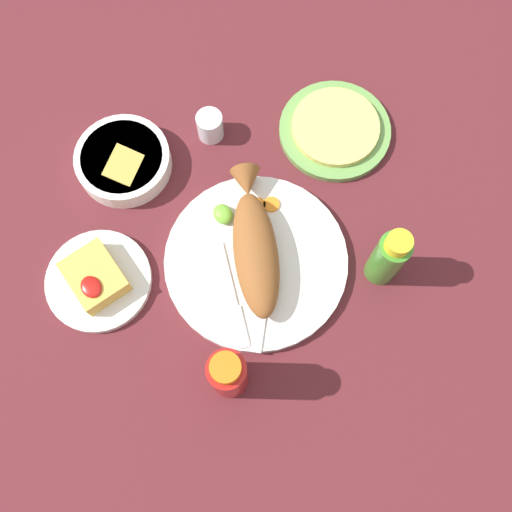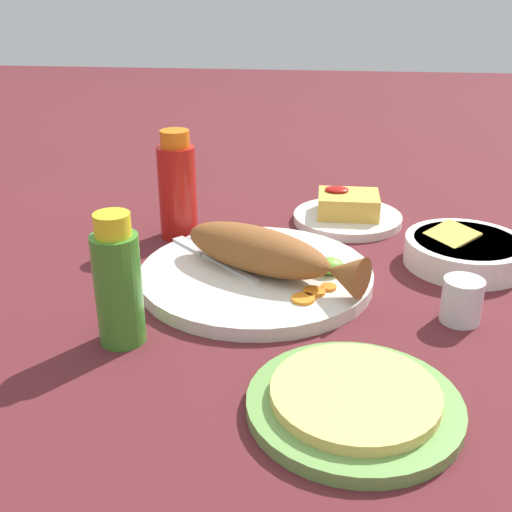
{
  "view_description": "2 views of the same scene",
  "coord_description": "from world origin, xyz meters",
  "px_view_note": "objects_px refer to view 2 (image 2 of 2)",
  "views": [
    {
      "loc": [
        0.24,
        -0.17,
        0.94
      ],
      "look_at": [
        0.0,
        0.0,
        0.04
      ],
      "focal_mm": 40.0,
      "sensor_mm": 36.0,
      "label": 1
    },
    {
      "loc": [
        -0.08,
        0.78,
        0.39
      ],
      "look_at": [
        0.0,
        0.0,
        0.04
      ],
      "focal_mm": 45.0,
      "sensor_mm": 36.0,
      "label": 2
    }
  ],
  "objects_px": {
    "fork_near": "(209,255)",
    "hot_sauce_bottle_red": "(177,188)",
    "fork_far": "(235,246)",
    "fried_fish": "(266,252)",
    "guacamole_bowl": "(465,250)",
    "main_plate": "(256,276)",
    "side_plate_fries": "(347,218)",
    "salt_cup": "(461,303)",
    "tortilla_plate": "(354,405)",
    "hot_sauce_bottle_green": "(118,283)"
  },
  "relations": [
    {
      "from": "fork_far",
      "to": "hot_sauce_bottle_red",
      "type": "bearing_deg",
      "value": -16.22
    },
    {
      "from": "fork_near",
      "to": "hot_sauce_bottle_red",
      "type": "relative_size",
      "value": 0.85
    },
    {
      "from": "hot_sauce_bottle_red",
      "to": "salt_cup",
      "type": "relative_size",
      "value": 3.1
    },
    {
      "from": "hot_sauce_bottle_green",
      "to": "tortilla_plate",
      "type": "height_order",
      "value": "hot_sauce_bottle_green"
    },
    {
      "from": "fork_near",
      "to": "hot_sauce_bottle_red",
      "type": "bearing_deg",
      "value": -15.32
    },
    {
      "from": "fried_fish",
      "to": "salt_cup",
      "type": "bearing_deg",
      "value": -168.13
    },
    {
      "from": "guacamole_bowl",
      "to": "hot_sauce_bottle_green",
      "type": "bearing_deg",
      "value": 30.57
    },
    {
      "from": "fork_far",
      "to": "fried_fish",
      "type": "bearing_deg",
      "value": 145.24
    },
    {
      "from": "fried_fish",
      "to": "hot_sauce_bottle_red",
      "type": "relative_size",
      "value": 1.56
    },
    {
      "from": "hot_sauce_bottle_red",
      "to": "side_plate_fries",
      "type": "relative_size",
      "value": 0.94
    },
    {
      "from": "fried_fish",
      "to": "tortilla_plate",
      "type": "distance_m",
      "value": 0.29
    },
    {
      "from": "fork_near",
      "to": "hot_sauce_bottle_red",
      "type": "xyz_separation_m",
      "value": [
        0.07,
        -0.11,
        0.06
      ]
    },
    {
      "from": "fried_fish",
      "to": "fork_near",
      "type": "bearing_deg",
      "value": 0.31
    },
    {
      "from": "guacamole_bowl",
      "to": "main_plate",
      "type": "bearing_deg",
      "value": 16.52
    },
    {
      "from": "main_plate",
      "to": "fork_near",
      "type": "height_order",
      "value": "fork_near"
    },
    {
      "from": "fried_fish",
      "to": "side_plate_fries",
      "type": "relative_size",
      "value": 1.46
    },
    {
      "from": "main_plate",
      "to": "fork_far",
      "type": "distance_m",
      "value": 0.08
    },
    {
      "from": "hot_sauce_bottle_red",
      "to": "guacamole_bowl",
      "type": "relative_size",
      "value": 0.99
    },
    {
      "from": "fried_fish",
      "to": "guacamole_bowl",
      "type": "height_order",
      "value": "fried_fish"
    },
    {
      "from": "fork_far",
      "to": "hot_sauce_bottle_red",
      "type": "relative_size",
      "value": 1.05
    },
    {
      "from": "fork_near",
      "to": "guacamole_bowl",
      "type": "distance_m",
      "value": 0.36
    },
    {
      "from": "hot_sauce_bottle_green",
      "to": "guacamole_bowl",
      "type": "height_order",
      "value": "hot_sauce_bottle_green"
    },
    {
      "from": "salt_cup",
      "to": "side_plate_fries",
      "type": "xyz_separation_m",
      "value": [
        0.13,
        -0.32,
        -0.02
      ]
    },
    {
      "from": "salt_cup",
      "to": "tortilla_plate",
      "type": "height_order",
      "value": "salt_cup"
    },
    {
      "from": "guacamole_bowl",
      "to": "fork_near",
      "type": "bearing_deg",
      "value": 7.62
    },
    {
      "from": "hot_sauce_bottle_green",
      "to": "salt_cup",
      "type": "height_order",
      "value": "hot_sauce_bottle_green"
    },
    {
      "from": "fork_near",
      "to": "hot_sauce_bottle_green",
      "type": "bearing_deg",
      "value": 116.31
    },
    {
      "from": "main_plate",
      "to": "salt_cup",
      "type": "distance_m",
      "value": 0.27
    },
    {
      "from": "main_plate",
      "to": "tortilla_plate",
      "type": "bearing_deg",
      "value": 114.66
    },
    {
      "from": "guacamole_bowl",
      "to": "fork_far",
      "type": "bearing_deg",
      "value": 2.37
    },
    {
      "from": "salt_cup",
      "to": "fork_near",
      "type": "bearing_deg",
      "value": -19.7
    },
    {
      "from": "fork_near",
      "to": "tortilla_plate",
      "type": "xyz_separation_m",
      "value": [
        -0.19,
        0.31,
        -0.01
      ]
    },
    {
      "from": "fork_near",
      "to": "guacamole_bowl",
      "type": "height_order",
      "value": "guacamole_bowl"
    },
    {
      "from": "main_plate",
      "to": "fried_fish",
      "type": "xyz_separation_m",
      "value": [
        -0.01,
        0.01,
        0.04
      ]
    },
    {
      "from": "fried_fish",
      "to": "guacamole_bowl",
      "type": "distance_m",
      "value": 0.29
    },
    {
      "from": "fork_near",
      "to": "side_plate_fries",
      "type": "distance_m",
      "value": 0.28
    },
    {
      "from": "main_plate",
      "to": "salt_cup",
      "type": "bearing_deg",
      "value": 162.79
    },
    {
      "from": "fork_near",
      "to": "salt_cup",
      "type": "xyz_separation_m",
      "value": [
        -0.33,
        0.12,
        0.0
      ]
    },
    {
      "from": "fork_far",
      "to": "guacamole_bowl",
      "type": "bearing_deg",
      "value": -155.92
    },
    {
      "from": "fork_near",
      "to": "guacamole_bowl",
      "type": "bearing_deg",
      "value": -128.57
    },
    {
      "from": "fork_far",
      "to": "side_plate_fries",
      "type": "xyz_separation_m",
      "value": [
        -0.17,
        -0.17,
        -0.01
      ]
    },
    {
      "from": "fried_fish",
      "to": "fork_near",
      "type": "height_order",
      "value": "fried_fish"
    },
    {
      "from": "fork_near",
      "to": "fork_far",
      "type": "bearing_deg",
      "value": -89.22
    },
    {
      "from": "fried_fish",
      "to": "hot_sauce_bottle_green",
      "type": "distance_m",
      "value": 0.22
    },
    {
      "from": "hot_sauce_bottle_red",
      "to": "guacamole_bowl",
      "type": "xyz_separation_m",
      "value": [
        -0.43,
        0.06,
        -0.06
      ]
    },
    {
      "from": "main_plate",
      "to": "side_plate_fries",
      "type": "distance_m",
      "value": 0.27
    },
    {
      "from": "hot_sauce_bottle_red",
      "to": "side_plate_fries",
      "type": "xyz_separation_m",
      "value": [
        -0.27,
        -0.09,
        -0.07
      ]
    },
    {
      "from": "side_plate_fries",
      "to": "fried_fish",
      "type": "bearing_deg",
      "value": 65.16
    },
    {
      "from": "fried_fish",
      "to": "fork_near",
      "type": "relative_size",
      "value": 1.84
    },
    {
      "from": "side_plate_fries",
      "to": "guacamole_bowl",
      "type": "distance_m",
      "value": 0.22
    }
  ]
}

